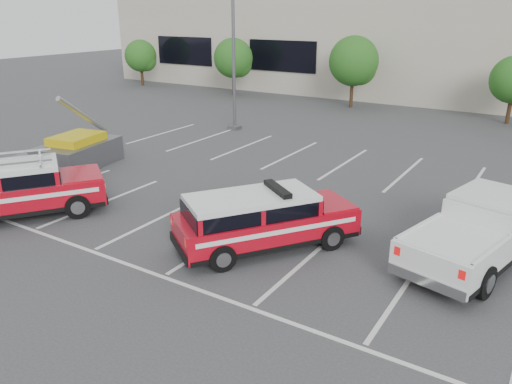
% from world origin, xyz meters
% --- Properties ---
extents(ground, '(120.00, 120.00, 0.00)m').
position_xyz_m(ground, '(0.00, 0.00, 0.00)').
color(ground, '#38383B').
rests_on(ground, ground).
extents(stall_markings, '(23.00, 15.00, 0.01)m').
position_xyz_m(stall_markings, '(0.00, 4.50, 0.01)').
color(stall_markings, silver).
rests_on(stall_markings, ground).
extents(convention_building, '(60.00, 16.99, 13.20)m').
position_xyz_m(convention_building, '(0.18, 31.86, 4.72)').
color(convention_building, beige).
rests_on(convention_building, ground).
extents(tree_far_left, '(2.77, 2.77, 3.99)m').
position_xyz_m(tree_far_left, '(-24.91, 22.05, 2.50)').
color(tree_far_left, '#3F2B19').
rests_on(tree_far_left, ground).
extents(tree_left, '(3.07, 3.07, 4.42)m').
position_xyz_m(tree_left, '(-14.91, 22.05, 2.77)').
color(tree_left, '#3F2B19').
rests_on(tree_left, ground).
extents(tree_mid_left, '(3.37, 3.37, 4.85)m').
position_xyz_m(tree_mid_left, '(-4.91, 22.05, 3.04)').
color(tree_mid_left, '#3F2B19').
rests_on(tree_mid_left, ground).
extents(light_pole_left, '(0.90, 0.60, 10.24)m').
position_xyz_m(light_pole_left, '(-8.00, 12.00, 5.19)').
color(light_pole_left, '#59595E').
rests_on(light_pole_left, ground).
extents(fire_chief_suv, '(4.47, 5.25, 1.80)m').
position_xyz_m(fire_chief_suv, '(1.28, 0.00, 0.74)').
color(fire_chief_suv, '#AB0816').
rests_on(fire_chief_suv, ground).
extents(white_pickup, '(3.35, 6.16, 1.79)m').
position_xyz_m(white_pickup, '(6.65, 2.60, 0.71)').
color(white_pickup, silver).
rests_on(white_pickup, ground).
extents(ladder_suv, '(4.60, 5.39, 2.03)m').
position_xyz_m(ladder_suv, '(-6.76, -2.33, 0.81)').
color(ladder_suv, '#AB0816').
rests_on(ladder_suv, ground).
extents(utility_rig, '(3.27, 4.08, 3.18)m').
position_xyz_m(utility_rig, '(-9.77, 2.37, 0.63)').
color(utility_rig, '#59595E').
rests_on(utility_rig, ground).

